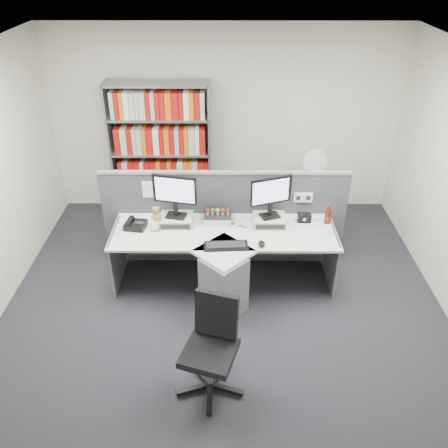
{
  "coord_description": "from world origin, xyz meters",
  "views": [
    {
      "loc": [
        0.02,
        -3.67,
        3.6
      ],
      "look_at": [
        0.0,
        0.65,
        0.92
      ],
      "focal_mm": 36.99,
      "sensor_mm": 36.0,
      "label": 1
    }
  ],
  "objects_px": {
    "desk_fan": "(314,164)",
    "desktop_pc": "(218,217)",
    "filing_cabinet": "(309,208)",
    "monitor_right": "(271,194)",
    "keyboard": "(226,246)",
    "monitor_left": "(175,193)",
    "shelving_unit": "(162,154)",
    "cola_bottle": "(328,216)",
    "desk_phone": "(135,225)",
    "speaker": "(304,218)",
    "office_chair": "(212,343)",
    "mouse": "(262,244)",
    "desk_calendar": "(155,227)",
    "desk": "(224,261)"
  },
  "relations": [
    {
      "from": "desk_calendar",
      "to": "shelving_unit",
      "type": "distance_m",
      "value": 1.63
    },
    {
      "from": "desktop_pc",
      "to": "desk_fan",
      "type": "relative_size",
      "value": 0.59
    },
    {
      "from": "mouse",
      "to": "speaker",
      "type": "distance_m",
      "value": 0.74
    },
    {
      "from": "keyboard",
      "to": "filing_cabinet",
      "type": "relative_size",
      "value": 0.7
    },
    {
      "from": "keyboard",
      "to": "mouse",
      "type": "distance_m",
      "value": 0.39
    },
    {
      "from": "shelving_unit",
      "to": "mouse",
      "type": "bearing_deg",
      "value": -55.59
    },
    {
      "from": "desk",
      "to": "desk_phone",
      "type": "relative_size",
      "value": 9.69
    },
    {
      "from": "filing_cabinet",
      "to": "mouse",
      "type": "bearing_deg",
      "value": -118.09
    },
    {
      "from": "desk_fan",
      "to": "cola_bottle",
      "type": "bearing_deg",
      "value": -88.68
    },
    {
      "from": "keyboard",
      "to": "desk_phone",
      "type": "xyz_separation_m",
      "value": [
        -1.07,
        0.4,
        0.02
      ]
    },
    {
      "from": "filing_cabinet",
      "to": "monitor_right",
      "type": "bearing_deg",
      "value": -123.22
    },
    {
      "from": "desk_calendar",
      "to": "filing_cabinet",
      "type": "height_order",
      "value": "desk_calendar"
    },
    {
      "from": "desk_phone",
      "to": "desk_calendar",
      "type": "xyz_separation_m",
      "value": [
        0.25,
        -0.06,
        0.01
      ]
    },
    {
      "from": "desk_fan",
      "to": "desktop_pc",
      "type": "bearing_deg",
      "value": -143.85
    },
    {
      "from": "keyboard",
      "to": "desk_phone",
      "type": "bearing_deg",
      "value": 159.64
    },
    {
      "from": "desktop_pc",
      "to": "desk_fan",
      "type": "distance_m",
      "value": 1.61
    },
    {
      "from": "mouse",
      "to": "cola_bottle",
      "type": "height_order",
      "value": "cola_bottle"
    },
    {
      "from": "monitor_right",
      "to": "office_chair",
      "type": "distance_m",
      "value": 1.91
    },
    {
      "from": "desk",
      "to": "desk_calendar",
      "type": "xyz_separation_m",
      "value": [
        -0.8,
        0.23,
        0.31
      ]
    },
    {
      "from": "monitor_left",
      "to": "mouse",
      "type": "bearing_deg",
      "value": -24.91
    },
    {
      "from": "desk",
      "to": "cola_bottle",
      "type": "height_order",
      "value": "cola_bottle"
    },
    {
      "from": "monitor_left",
      "to": "filing_cabinet",
      "type": "distance_m",
      "value": 2.18
    },
    {
      "from": "shelving_unit",
      "to": "desk_fan",
      "type": "distance_m",
      "value": 2.15
    },
    {
      "from": "mouse",
      "to": "cola_bottle",
      "type": "distance_m",
      "value": 0.94
    },
    {
      "from": "monitor_right",
      "to": "cola_bottle",
      "type": "height_order",
      "value": "monitor_right"
    },
    {
      "from": "cola_bottle",
      "to": "shelving_unit",
      "type": "xyz_separation_m",
      "value": [
        -2.12,
        1.44,
        0.16
      ]
    },
    {
      "from": "office_chair",
      "to": "desk",
      "type": "bearing_deg",
      "value": 85.65
    },
    {
      "from": "monitor_right",
      "to": "desk_phone",
      "type": "height_order",
      "value": "monitor_right"
    },
    {
      "from": "desk_calendar",
      "to": "filing_cabinet",
      "type": "xyz_separation_m",
      "value": [
        2.0,
        1.17,
        -0.42
      ]
    },
    {
      "from": "desktop_pc",
      "to": "desk_phone",
      "type": "distance_m",
      "value": 0.98
    },
    {
      "from": "desk",
      "to": "cola_bottle",
      "type": "bearing_deg",
      "value": 18.46
    },
    {
      "from": "monitor_right",
      "to": "mouse",
      "type": "bearing_deg",
      "value": -104.72
    },
    {
      "from": "desk",
      "to": "monitor_right",
      "type": "xyz_separation_m",
      "value": [
        0.53,
        0.38,
        0.67
      ]
    },
    {
      "from": "desk",
      "to": "keyboard",
      "type": "bearing_deg",
      "value": -76.64
    },
    {
      "from": "desk_phone",
      "to": "cola_bottle",
      "type": "height_order",
      "value": "cola_bottle"
    },
    {
      "from": "desk_phone",
      "to": "office_chair",
      "type": "bearing_deg",
      "value": -59.71
    },
    {
      "from": "shelving_unit",
      "to": "filing_cabinet",
      "type": "relative_size",
      "value": 2.86
    },
    {
      "from": "monitor_left",
      "to": "cola_bottle",
      "type": "bearing_deg",
      "value": 0.79
    },
    {
      "from": "desk_calendar",
      "to": "desk",
      "type": "bearing_deg",
      "value": -16.38
    },
    {
      "from": "monitor_right",
      "to": "speaker",
      "type": "relative_size",
      "value": 3.09
    },
    {
      "from": "monitor_left",
      "to": "filing_cabinet",
      "type": "bearing_deg",
      "value": 29.93
    },
    {
      "from": "monitor_left",
      "to": "shelving_unit",
      "type": "distance_m",
      "value": 1.51
    },
    {
      "from": "monitor_right",
      "to": "desk_phone",
      "type": "relative_size",
      "value": 1.88
    },
    {
      "from": "cola_bottle",
      "to": "monitor_left",
      "type": "bearing_deg",
      "value": -179.21
    },
    {
      "from": "monitor_right",
      "to": "mouse",
      "type": "height_order",
      "value": "monitor_right"
    },
    {
      "from": "desk",
      "to": "shelving_unit",
      "type": "bearing_deg",
      "value": 115.96
    },
    {
      "from": "shelving_unit",
      "to": "desk_fan",
      "type": "bearing_deg",
      "value": -12.08
    },
    {
      "from": "speaker",
      "to": "office_chair",
      "type": "relative_size",
      "value": 0.17
    },
    {
      "from": "desk_calendar",
      "to": "desk_fan",
      "type": "relative_size",
      "value": 0.2
    },
    {
      "from": "speaker",
      "to": "office_chair",
      "type": "bearing_deg",
      "value": -120.89
    }
  ]
}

